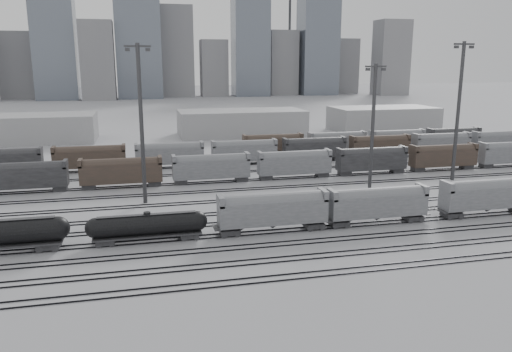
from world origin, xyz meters
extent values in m
plane|color=silver|center=(0.00, 0.00, 0.00)|extent=(900.00, 900.00, 0.00)
cube|color=black|center=(0.00, -14.72, 0.08)|extent=(220.00, 0.07, 0.16)
cube|color=black|center=(0.00, -13.28, 0.08)|extent=(220.00, 0.07, 0.16)
cube|color=black|center=(0.00, -9.72, 0.08)|extent=(220.00, 0.07, 0.16)
cube|color=black|center=(0.00, -8.28, 0.08)|extent=(220.00, 0.07, 0.16)
cube|color=black|center=(0.00, -4.72, 0.08)|extent=(220.00, 0.07, 0.16)
cube|color=black|center=(0.00, -3.28, 0.08)|extent=(220.00, 0.07, 0.16)
cube|color=black|center=(0.00, 0.28, 0.08)|extent=(220.00, 0.07, 0.16)
cube|color=black|center=(0.00, 1.72, 0.08)|extent=(220.00, 0.07, 0.16)
cube|color=black|center=(0.00, 5.28, 0.08)|extent=(220.00, 0.07, 0.16)
cube|color=black|center=(0.00, 6.72, 0.08)|extent=(220.00, 0.07, 0.16)
cube|color=black|center=(0.00, 10.28, 0.08)|extent=(220.00, 0.07, 0.16)
cube|color=black|center=(0.00, 11.72, 0.08)|extent=(220.00, 0.07, 0.16)
cube|color=black|center=(0.00, 17.28, 0.08)|extent=(220.00, 0.07, 0.16)
cube|color=black|center=(0.00, 18.72, 0.08)|extent=(220.00, 0.07, 0.16)
cube|color=black|center=(0.00, 24.28, 0.08)|extent=(220.00, 0.07, 0.16)
cube|color=black|center=(0.00, 25.72, 0.08)|extent=(220.00, 0.07, 0.16)
cube|color=black|center=(0.00, 31.28, 0.08)|extent=(220.00, 0.07, 0.16)
cube|color=black|center=(0.00, 32.72, 0.08)|extent=(220.00, 0.07, 0.16)
cube|color=black|center=(0.00, 39.28, 0.08)|extent=(220.00, 0.07, 0.16)
cube|color=black|center=(0.00, 40.72, 0.08)|extent=(220.00, 0.07, 0.16)
cube|color=black|center=(0.00, 47.28, 0.08)|extent=(220.00, 0.07, 0.16)
cube|color=black|center=(0.00, 48.72, 0.08)|extent=(220.00, 0.07, 0.16)
cube|color=black|center=(0.00, 55.28, 0.08)|extent=(220.00, 0.07, 0.16)
cube|color=black|center=(0.00, 56.72, 0.08)|extent=(220.00, 0.07, 0.16)
cube|color=black|center=(-34.23, 1.00, 0.57)|extent=(2.68, 2.16, 0.72)
sphere|color=black|center=(-32.95, 1.00, 2.73)|extent=(2.99, 2.99, 2.99)
cube|color=black|center=(-27.33, 1.00, 0.50)|extent=(2.35, 1.90, 0.63)
cube|color=black|center=(-16.50, 1.00, 0.50)|extent=(2.35, 1.90, 0.63)
cube|color=black|center=(-21.92, 1.00, 0.95)|extent=(13.99, 2.44, 0.23)
cylinder|color=black|center=(-21.92, 1.00, 2.39)|extent=(13.09, 2.62, 2.62)
sphere|color=black|center=(-28.46, 1.00, 2.39)|extent=(2.62, 2.62, 2.62)
sphere|color=black|center=(-15.37, 1.00, 2.39)|extent=(2.62, 2.62, 2.62)
cylinder|color=black|center=(-21.92, 1.00, 3.84)|extent=(0.90, 0.90, 0.45)
cube|color=black|center=(-21.92, 1.00, 3.75)|extent=(12.64, 0.81, 0.05)
cube|color=black|center=(-11.03, 1.00, 0.56)|extent=(2.63, 2.13, 0.71)
cube|color=black|center=(1.12, 1.00, 0.56)|extent=(2.63, 2.13, 0.71)
cube|color=gray|center=(-4.95, 1.00, 2.94)|extent=(15.19, 3.04, 3.24)
cylinder|color=gray|center=(-4.95, 1.00, 4.15)|extent=(13.77, 2.94, 2.94)
cube|color=gray|center=(-12.24, 1.00, 4.96)|extent=(0.71, 3.04, 1.42)
cube|color=gray|center=(2.34, 1.00, 4.96)|extent=(0.71, 3.04, 1.42)
cone|color=black|center=(-4.95, 1.00, 0.96)|extent=(2.43, 2.43, 0.91)
cube|color=black|center=(4.92, 1.00, 0.54)|extent=(2.55, 2.06, 0.69)
cube|color=black|center=(16.67, 1.00, 0.54)|extent=(2.55, 2.06, 0.69)
cube|color=gray|center=(10.80, 1.00, 2.84)|extent=(14.68, 2.94, 3.13)
cylinder|color=gray|center=(10.80, 1.00, 4.01)|extent=(13.31, 2.84, 2.84)
cube|color=gray|center=(3.75, 1.00, 4.80)|extent=(0.69, 2.94, 1.37)
cube|color=gray|center=(17.84, 1.00, 4.80)|extent=(0.69, 2.94, 1.37)
cone|color=black|center=(10.80, 1.00, 0.93)|extent=(2.35, 2.35, 0.88)
cube|color=black|center=(23.20, 1.00, 0.56)|extent=(2.64, 2.13, 0.71)
cube|color=gray|center=(29.29, 1.00, 2.94)|extent=(15.23, 3.05, 3.25)
cylinder|color=gray|center=(29.29, 1.00, 4.16)|extent=(13.81, 2.94, 2.94)
cube|color=gray|center=(21.98, 1.00, 4.98)|extent=(0.71, 3.05, 1.42)
cone|color=black|center=(29.29, 1.00, 0.96)|extent=(2.44, 2.44, 0.91)
cylinder|color=#373739|center=(-21.94, 20.20, 13.02)|extent=(0.67, 0.67, 26.05)
cube|color=#373739|center=(-21.94, 20.20, 25.53)|extent=(4.17, 0.31, 0.31)
cube|color=#373739|center=(-23.50, 20.20, 25.01)|extent=(0.73, 0.52, 0.52)
cube|color=#373739|center=(-20.38, 20.20, 25.01)|extent=(0.73, 0.52, 0.52)
cylinder|color=#373739|center=(15.15, 12.52, 11.44)|extent=(0.59, 0.59, 22.88)
cube|color=#373739|center=(15.15, 12.52, 22.42)|extent=(3.66, 0.27, 0.27)
cube|color=#373739|center=(13.78, 12.52, 21.96)|extent=(0.64, 0.46, 0.46)
cube|color=#373739|center=(16.53, 12.52, 21.96)|extent=(0.64, 0.46, 0.46)
cylinder|color=#373739|center=(38.42, 23.13, 13.48)|extent=(0.69, 0.69, 26.96)
cube|color=#373739|center=(38.42, 23.13, 26.43)|extent=(4.31, 0.32, 0.32)
cube|color=#373739|center=(36.80, 23.13, 25.89)|extent=(0.76, 0.54, 0.54)
cube|color=#373739|center=(40.03, 23.13, 25.89)|extent=(0.76, 0.54, 0.54)
cube|color=black|center=(-43.00, 32.00, 2.80)|extent=(15.00, 3.00, 5.60)
cube|color=#47362D|center=(-26.00, 32.00, 2.80)|extent=(15.00, 3.00, 5.60)
cube|color=gray|center=(-9.00, 32.00, 2.80)|extent=(15.00, 3.00, 5.60)
cube|color=gray|center=(8.00, 32.00, 2.80)|extent=(15.00, 3.00, 5.60)
cube|color=black|center=(25.00, 32.00, 2.80)|extent=(15.00, 3.00, 5.60)
cube|color=#47362D|center=(42.00, 32.00, 2.80)|extent=(15.00, 3.00, 5.60)
cube|color=gray|center=(59.00, 32.00, 2.80)|extent=(15.00, 3.00, 5.60)
cube|color=black|center=(-50.00, 48.00, 2.80)|extent=(15.00, 3.00, 5.60)
cube|color=#47362D|center=(-33.00, 48.00, 2.80)|extent=(15.00, 3.00, 5.60)
cube|color=gray|center=(-16.00, 48.00, 2.80)|extent=(15.00, 3.00, 5.60)
cube|color=gray|center=(1.00, 48.00, 2.80)|extent=(15.00, 3.00, 5.60)
cube|color=black|center=(18.00, 48.00, 2.80)|extent=(15.00, 3.00, 5.60)
cube|color=#47362D|center=(35.00, 48.00, 2.80)|extent=(15.00, 3.00, 5.60)
cube|color=gray|center=(52.00, 48.00, 2.80)|extent=(15.00, 3.00, 5.60)
cube|color=gray|center=(69.00, 48.00, 2.80)|extent=(15.00, 3.00, 5.60)
cube|color=#47362D|center=(10.00, 56.00, 2.80)|extent=(15.00, 3.00, 5.60)
cube|color=gray|center=(27.00, 56.00, 2.80)|extent=(15.00, 3.00, 5.60)
cube|color=gray|center=(44.00, 56.00, 2.80)|extent=(15.00, 3.00, 5.60)
cube|color=black|center=(61.00, 56.00, 2.80)|extent=(15.00, 3.00, 5.60)
cube|color=#A3A4A6|center=(-60.00, 95.00, 4.00)|extent=(50.00, 18.00, 8.00)
cube|color=#A3A4A6|center=(10.00, 95.00, 4.00)|extent=(40.00, 18.00, 8.00)
cube|color=#A3A4A6|center=(60.00, 95.00, 4.00)|extent=(35.00, 18.00, 8.00)
cube|color=gray|center=(-95.00, 280.00, 21.00)|extent=(22.00, 17.60, 42.00)
cube|color=slate|center=(-70.00, 280.00, 40.00)|extent=(25.00, 20.00, 80.00)
cube|color=gray|center=(-45.00, 280.00, 24.00)|extent=(20.00, 16.00, 48.00)
cube|color=slate|center=(-20.00, 280.00, 47.50)|extent=(28.00, 22.40, 95.00)
cube|color=gray|center=(5.00, 280.00, 30.00)|extent=(22.00, 17.60, 60.00)
cube|color=gray|center=(30.00, 280.00, 19.00)|extent=(18.00, 14.40, 38.00)
cube|color=slate|center=(55.00, 280.00, 36.00)|extent=(24.00, 19.20, 72.00)
cube|color=gray|center=(80.00, 280.00, 22.50)|extent=(20.00, 16.00, 45.00)
cube|color=slate|center=(105.00, 280.00, 44.00)|extent=(26.00, 20.80, 88.00)
cube|color=gray|center=(130.00, 280.00, 20.00)|extent=(18.00, 14.40, 40.00)
cube|color=gray|center=(155.00, 280.00, 26.00)|extent=(22.00, 17.60, 52.00)
cylinder|color=#373739|center=(-30.00, 305.00, 50.00)|extent=(1.80, 1.80, 100.00)
cylinder|color=#373739|center=(90.00, 305.00, 50.00)|extent=(1.80, 1.80, 100.00)
camera|label=1|loc=(-22.37, -62.69, 23.08)|focal=35.00mm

